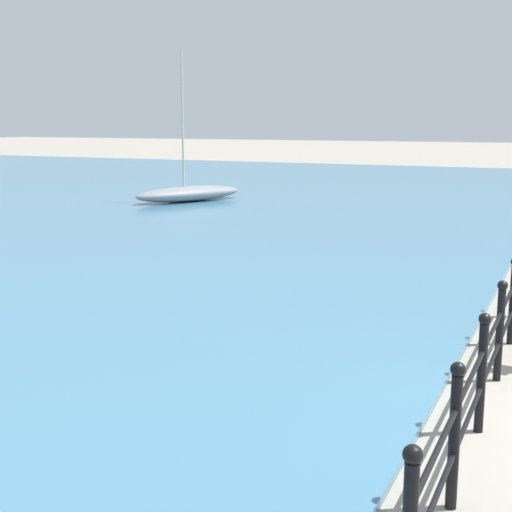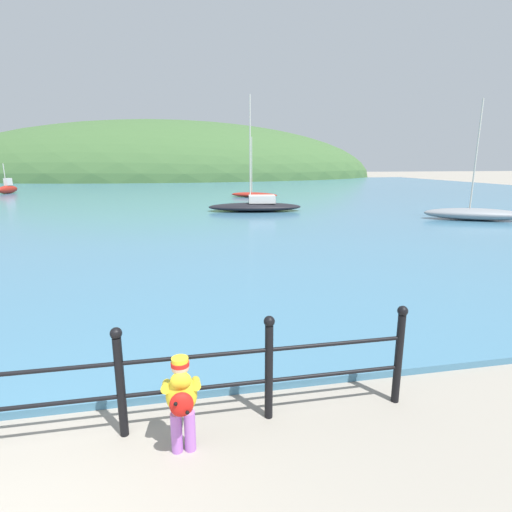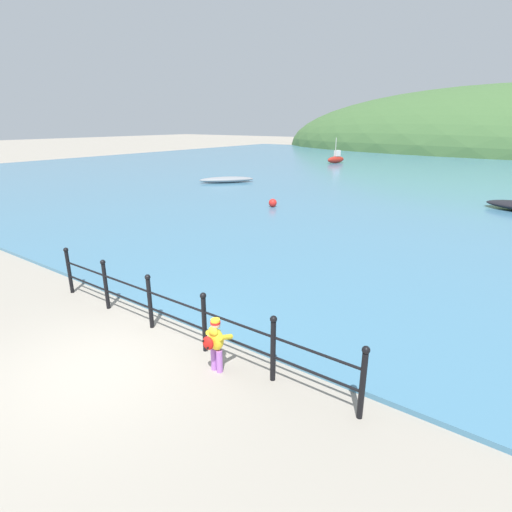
# 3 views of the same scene
# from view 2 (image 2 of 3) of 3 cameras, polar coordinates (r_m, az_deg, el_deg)

# --- Properties ---
(water) EXTENTS (80.00, 60.00, 0.10)m
(water) POSITION_cam_2_polar(r_m,az_deg,el_deg) (34.50, -14.30, 8.42)
(water) COLOR teal
(water) RESTS_ON ground
(far_hillside) EXTENTS (73.50, 40.42, 19.03)m
(far_hillside) POSITION_cam_2_polar(r_m,az_deg,el_deg) (72.61, -12.83, 10.86)
(far_hillside) COLOR #3D6033
(far_hillside) RESTS_ON ground
(iron_railing) EXTENTS (7.87, 0.12, 1.21)m
(iron_railing) POSITION_cam_2_polar(r_m,az_deg,el_deg) (4.63, -28.79, -16.16)
(iron_railing) COLOR black
(iron_railing) RESTS_ON ground
(child_in_coat) EXTENTS (0.38, 0.53, 1.00)m
(child_in_coat) POSITION_cam_2_polar(r_m,az_deg,el_deg) (4.10, -10.59, -19.17)
(child_in_coat) COLOR #AD66C6
(child_in_coat) RESTS_ON ground
(boat_white_sailboat) EXTENTS (3.72, 2.87, 4.47)m
(boat_white_sailboat) POSITION_cam_2_polar(r_m,az_deg,el_deg) (30.96, -0.30, 8.80)
(boat_white_sailboat) COLOR maroon
(boat_white_sailboat) RESTS_ON water
(boat_mid_harbor) EXTENTS (5.33, 2.54, 6.09)m
(boat_mid_harbor) POSITION_cam_2_polar(r_m,az_deg,el_deg) (22.26, -0.05, 7.20)
(boat_mid_harbor) COLOR black
(boat_mid_harbor) RESTS_ON water
(boat_blue_hull) EXTENTS (1.29, 2.39, 2.52)m
(boat_blue_hull) POSITION_cam_2_polar(r_m,az_deg,el_deg) (40.58, -31.95, 8.19)
(boat_blue_hull) COLOR maroon
(boat_blue_hull) RESTS_ON water
(boat_red_dinghy) EXTENTS (4.48, 3.07, 5.41)m
(boat_red_dinghy) POSITION_cam_2_polar(r_m,az_deg,el_deg) (21.40, 28.72, 5.32)
(boat_red_dinghy) COLOR gray
(boat_red_dinghy) RESTS_ON water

